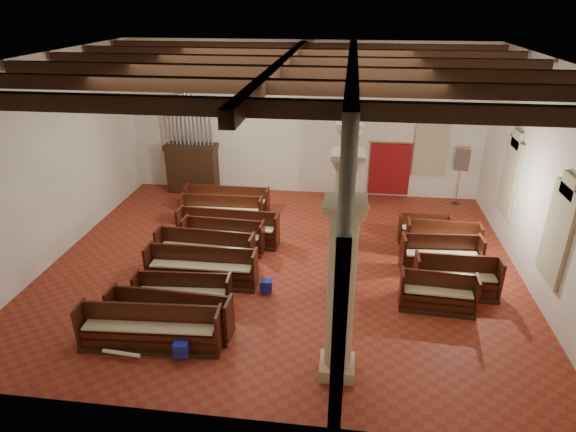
{
  "coord_description": "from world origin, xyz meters",
  "views": [
    {
      "loc": [
        1.77,
        -12.66,
        7.47
      ],
      "look_at": [
        0.1,
        0.5,
        1.37
      ],
      "focal_mm": 30.0,
      "sensor_mm": 36.0,
      "label": 1
    }
  ],
  "objects_px": {
    "pipe_organ": "(192,159)",
    "lectern": "(207,178)",
    "nave_pew_0": "(151,334)",
    "aisle_pew_0": "(437,297)",
    "processional_banner": "(458,185)"
  },
  "relations": [
    {
      "from": "lectern",
      "to": "nave_pew_0",
      "type": "bearing_deg",
      "value": -94.55
    },
    {
      "from": "nave_pew_0",
      "to": "aisle_pew_0",
      "type": "bearing_deg",
      "value": 15.67
    },
    {
      "from": "aisle_pew_0",
      "to": "processional_banner",
      "type": "bearing_deg",
      "value": 79.08
    },
    {
      "from": "pipe_organ",
      "to": "processional_banner",
      "type": "distance_m",
      "value": 10.64
    },
    {
      "from": "lectern",
      "to": "aisle_pew_0",
      "type": "distance_m",
      "value": 10.98
    },
    {
      "from": "processional_banner",
      "to": "aisle_pew_0",
      "type": "height_order",
      "value": "processional_banner"
    },
    {
      "from": "pipe_organ",
      "to": "processional_banner",
      "type": "height_order",
      "value": "pipe_organ"
    },
    {
      "from": "pipe_organ",
      "to": "processional_banner",
      "type": "relative_size",
      "value": 1.84
    },
    {
      "from": "lectern",
      "to": "pipe_organ",
      "type": "bearing_deg",
      "value": 166.03
    },
    {
      "from": "pipe_organ",
      "to": "lectern",
      "type": "height_order",
      "value": "pipe_organ"
    },
    {
      "from": "aisle_pew_0",
      "to": "lectern",
      "type": "bearing_deg",
      "value": 141.51
    },
    {
      "from": "pipe_organ",
      "to": "lectern",
      "type": "distance_m",
      "value": 0.99
    },
    {
      "from": "pipe_organ",
      "to": "lectern",
      "type": "relative_size",
      "value": 3.16
    },
    {
      "from": "nave_pew_0",
      "to": "processional_banner",
      "type": "bearing_deg",
      "value": 44.69
    },
    {
      "from": "pipe_organ",
      "to": "aisle_pew_0",
      "type": "bearing_deg",
      "value": -39.78
    }
  ]
}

